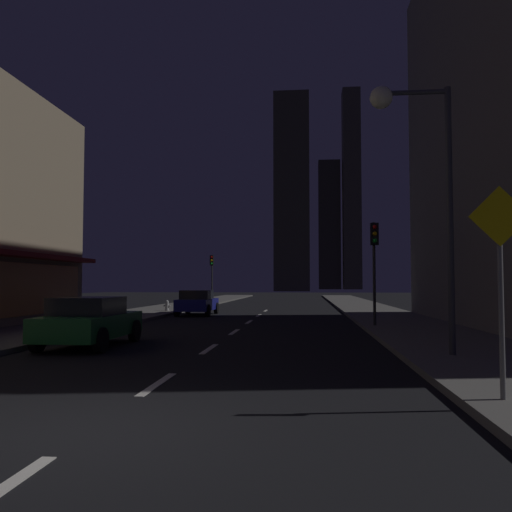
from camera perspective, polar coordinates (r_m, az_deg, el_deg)
The scene contains 14 objects.
ground_plane at distance 38.51m, azimuth 1.36°, elevation -5.79°, with size 78.00×136.00×0.10m, color black.
sidewalk_right at distance 38.65m, azimuth 11.82°, elevation -5.54°, with size 4.00×76.00×0.15m, color #605E59.
sidewalk_left at distance 39.62m, azimuth -8.84°, elevation -5.50°, with size 4.00×76.00×0.15m, color #605E59.
lane_marking_center at distance 20.24m, azimuth -2.37°, elevation -8.20°, with size 0.16×33.40×0.01m.
skyscraper_distant_tall at distance 126.86m, azimuth 3.88°, elevation 6.87°, with size 8.35×7.32×47.00m, color #403D30.
skyscraper_distant_mid at distance 166.78m, azimuth 7.93°, elevation 3.33°, with size 6.69×6.24×40.07m, color #312F25.
skyscraper_distant_short at distance 167.31m, azimuth 10.29°, elevation 7.15°, with size 5.44×6.41×62.16m, color #484436.
car_parked_near at distance 16.32m, azimuth -17.53°, elevation -6.73°, with size 1.98×4.24×1.45m.
car_parked_far at distance 31.07m, azimuth -6.36°, elevation -5.00°, with size 1.98×4.24×1.45m.
fire_hydrant_far_left at distance 33.41m, azimuth -9.59°, elevation -5.32°, with size 0.42×0.30×0.65m.
traffic_light_near_right at distance 21.96m, azimuth 12.66°, elevation 0.60°, with size 0.32×0.48×4.20m.
traffic_light_far_left at distance 46.43m, azimuth -4.79°, elevation -1.30°, with size 0.32×0.48×4.20m.
street_lamp_right at distance 13.72m, azimuth 16.71°, elevation 10.71°, with size 1.96×0.56×6.58m.
pedestrian_crossing_sign at distance 8.62m, azimuth 24.91°, elevation -1.60°, with size 0.91×0.08×3.15m.
Camera 1 is at (2.73, -6.37, 1.85)m, focal length 37.03 mm.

